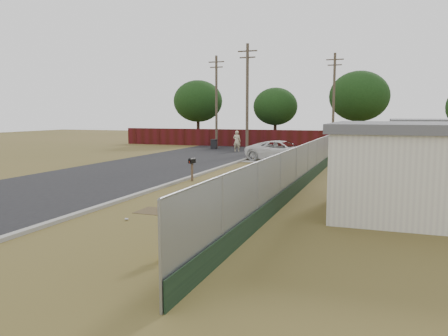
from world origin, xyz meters
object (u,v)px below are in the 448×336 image
at_px(pickup_truck, 282,151).
at_px(pedestrian, 237,141).
at_px(fire_hydrant, 168,242).
at_px(mailbox, 192,163).
at_px(trash_bin, 214,144).

relative_size(pickup_truck, pedestrian, 2.75).
bearing_deg(pickup_truck, fire_hydrant, -164.41).
relative_size(mailbox, pickup_truck, 0.22).
bearing_deg(mailbox, fire_hydrant, -68.47).
bearing_deg(trash_bin, fire_hydrant, -70.51).
bearing_deg(mailbox, pedestrian, 100.99).
xyz_separation_m(pickup_truck, pedestrian, (-5.55, 6.21, 0.23)).
xyz_separation_m(pickup_truck, trash_bin, (-8.58, 8.28, -0.25)).
height_order(pedestrian, trash_bin, pedestrian).
relative_size(fire_hydrant, pedestrian, 0.44).
bearing_deg(fire_hydrant, trash_bin, 109.49).
xyz_separation_m(mailbox, pedestrian, (-3.35, 17.24, 0.02)).
relative_size(pickup_truck, trash_bin, 5.56).
distance_m(mailbox, pedestrian, 17.56).
distance_m(mailbox, pickup_truck, 11.25).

